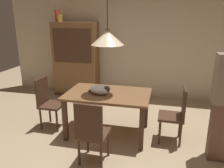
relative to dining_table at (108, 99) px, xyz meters
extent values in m
plane|color=tan|center=(0.04, -0.49, -0.65)|extent=(10.00, 10.00, 0.00)
cube|color=beige|center=(0.04, 2.16, 0.80)|extent=(6.40, 0.10, 2.90)
cube|color=brown|center=(0.00, 0.00, 0.08)|extent=(1.40, 0.90, 0.04)
cube|color=#472D1E|center=(-0.62, -0.39, -0.29)|extent=(0.07, 0.07, 0.71)
cube|color=#472D1E|center=(0.62, -0.39, -0.29)|extent=(0.07, 0.07, 0.71)
cube|color=#472D1E|center=(-0.62, 0.39, -0.29)|extent=(0.07, 0.07, 0.71)
cube|color=#472D1E|center=(0.62, 0.39, -0.29)|extent=(0.07, 0.07, 0.71)
cube|color=#472D1E|center=(-1.05, 0.00, -0.22)|extent=(0.41, 0.41, 0.04)
cube|color=#40291B|center=(-1.23, 0.00, 0.04)|extent=(0.04, 0.38, 0.48)
cylinder|color=#472D1E|center=(-0.89, -0.16, -0.44)|extent=(0.04, 0.04, 0.41)
cylinder|color=#472D1E|center=(-0.89, 0.16, -0.44)|extent=(0.04, 0.04, 0.41)
cylinder|color=#472D1E|center=(-1.21, -0.16, -0.44)|extent=(0.04, 0.04, 0.41)
cylinder|color=#472D1E|center=(-1.21, 0.16, -0.44)|extent=(0.04, 0.04, 0.41)
cube|color=#472D1E|center=(1.05, 0.00, -0.22)|extent=(0.41, 0.41, 0.04)
cube|color=#40291B|center=(1.23, 0.00, 0.04)|extent=(0.04, 0.38, 0.48)
cylinder|color=#472D1E|center=(0.89, 0.16, -0.44)|extent=(0.04, 0.04, 0.41)
cylinder|color=#472D1E|center=(0.89, -0.16, -0.44)|extent=(0.04, 0.04, 0.41)
cylinder|color=#472D1E|center=(1.21, 0.16, -0.44)|extent=(0.04, 0.04, 0.41)
cylinder|color=#472D1E|center=(1.21, -0.16, -0.44)|extent=(0.04, 0.04, 0.41)
cube|color=#472D1E|center=(0.00, -0.80, -0.22)|extent=(0.42, 0.42, 0.04)
cube|color=#40291B|center=(-0.01, -0.98, 0.04)|extent=(0.38, 0.05, 0.48)
cylinder|color=#472D1E|center=(0.17, -0.65, -0.44)|extent=(0.04, 0.04, 0.41)
cylinder|color=#472D1E|center=(-0.15, -0.63, -0.44)|extent=(0.04, 0.04, 0.41)
cylinder|color=#472D1E|center=(0.15, -0.97, -0.44)|extent=(0.04, 0.04, 0.41)
cylinder|color=#472D1E|center=(-0.17, -0.95, -0.44)|extent=(0.04, 0.04, 0.41)
ellipsoid|color=silver|center=(-0.12, -0.09, 0.18)|extent=(0.37, 0.28, 0.15)
sphere|color=#333338|center=(0.01, -0.11, 0.20)|extent=(0.11, 0.11, 0.11)
cylinder|color=#333338|center=(-0.24, -0.03, 0.13)|extent=(0.18, 0.04, 0.04)
cone|color=beige|center=(0.00, 0.00, 1.01)|extent=(0.52, 0.52, 0.22)
cylinder|color=#513D23|center=(0.00, 0.00, 1.14)|extent=(0.08, 0.08, 0.04)
cube|color=brown|center=(-1.30, 1.83, 0.28)|extent=(1.10, 0.44, 1.85)
cube|color=#472D1E|center=(-1.30, 1.60, 0.65)|extent=(0.97, 0.01, 0.81)
cube|color=#472D1E|center=(-1.30, 1.83, -0.61)|extent=(1.12, 0.45, 0.08)
cube|color=#B73833|center=(-1.73, 1.83, 1.34)|extent=(0.04, 0.22, 0.28)
cube|color=gold|center=(-1.67, 1.83, 1.29)|extent=(0.04, 0.20, 0.18)
cube|color=brown|center=(1.73, -0.34, -0.22)|extent=(0.30, 0.20, 0.85)
camera|label=1|loc=(0.88, -3.42, 1.34)|focal=35.78mm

